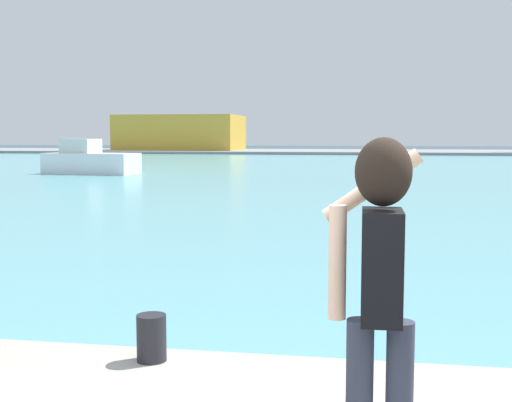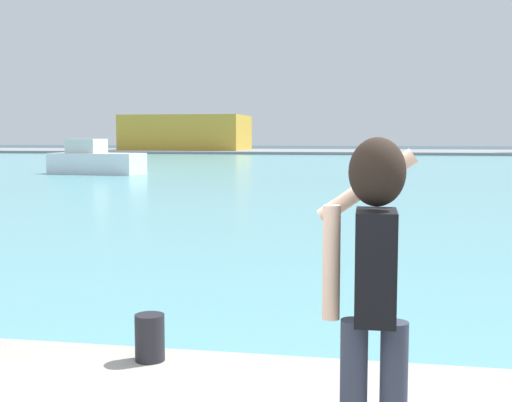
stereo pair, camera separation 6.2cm
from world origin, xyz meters
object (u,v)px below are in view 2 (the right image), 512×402
at_px(boat_moored, 95,161).
at_px(warehouse_left, 187,133).
at_px(person_photographer, 373,273).
at_px(harbor_bollard, 150,338).

distance_m(boat_moored, warehouse_left, 56.09).
relative_size(person_photographer, boat_moored, 0.29).
bearing_deg(harbor_bollard, boat_moored, 114.61).
height_order(harbor_bollard, boat_moored, boat_moored).
bearing_deg(harbor_bollard, warehouse_left, 106.26).
height_order(person_photographer, warehouse_left, warehouse_left).
distance_m(harbor_bollard, boat_moored, 38.68).
xyz_separation_m(person_photographer, boat_moored, (-17.83, 36.67, -0.90)).
bearing_deg(boat_moored, harbor_bollard, -58.51).
bearing_deg(boat_moored, warehouse_left, 107.38).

